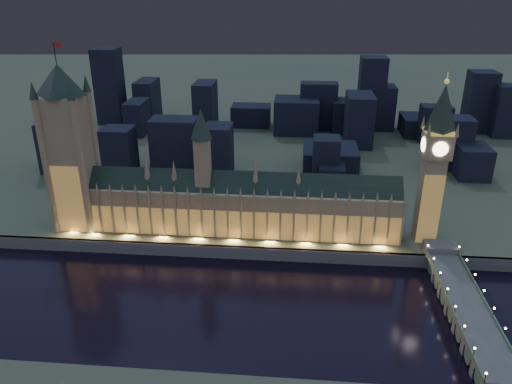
# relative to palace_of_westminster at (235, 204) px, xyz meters

# --- Properties ---
(ground_plane) EXTENTS (2000.00, 2000.00, 0.00)m
(ground_plane) POSITION_rel_palace_of_westminster_xyz_m (8.84, -61.75, -26.37)
(ground_plane) COLOR black
(ground_plane) RESTS_ON ground
(north_bank) EXTENTS (2000.00, 960.00, 8.00)m
(north_bank) POSITION_rel_palace_of_westminster_xyz_m (8.84, 458.25, -22.37)
(north_bank) COLOR #3B483F
(north_bank) RESTS_ON ground
(embankment_wall) EXTENTS (2000.00, 2.50, 8.00)m
(embankment_wall) POSITION_rel_palace_of_westminster_xyz_m (8.84, -20.75, -22.37)
(embankment_wall) COLOR #4A5450
(embankment_wall) RESTS_ON ground
(palace_of_westminster) EXTENTS (202.00, 21.75, 78.00)m
(palace_of_westminster) POSITION_rel_palace_of_westminster_xyz_m (0.00, 0.00, 0.00)
(palace_of_westminster) COLOR #987456
(palace_of_westminster) RESTS_ON north_bank
(victoria_tower) EXTENTS (31.68, 31.68, 114.47)m
(victoria_tower) POSITION_rel_palace_of_westminster_xyz_m (-101.16, 0.17, 38.29)
(victoria_tower) COLOR #987456
(victoria_tower) RESTS_ON north_bank
(elizabeth_tower) EXTENTS (18.00, 18.00, 101.28)m
(elizabeth_tower) POSITION_rel_palace_of_westminster_xyz_m (116.84, 0.17, 37.91)
(elizabeth_tower) COLOR #987456
(elizabeth_tower) RESTS_ON north_bank
(westminster_bridge) EXTENTS (18.45, 113.00, 15.90)m
(westminster_bridge) POSITION_rel_palace_of_westminster_xyz_m (122.89, -65.20, -20.38)
(westminster_bridge) COLOR #4A5450
(westminster_bridge) RESTS_ON ground
(city_backdrop) EXTENTS (448.59, 215.63, 78.54)m
(city_backdrop) POSITION_rel_palace_of_westminster_xyz_m (44.06, 185.75, 3.84)
(city_backdrop) COLOR black
(city_backdrop) RESTS_ON north_bank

